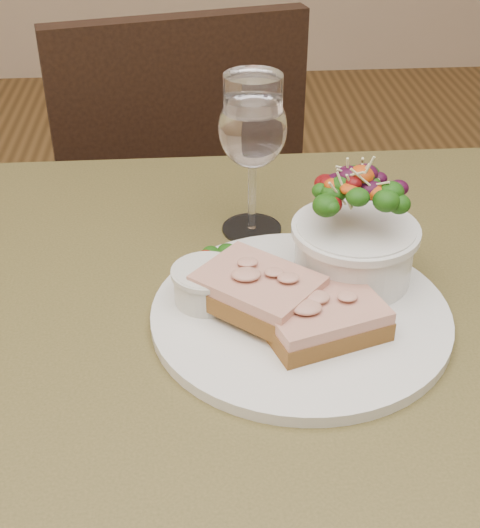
{
  "coord_description": "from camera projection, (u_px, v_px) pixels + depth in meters",
  "views": [
    {
      "loc": [
        -0.06,
        -0.56,
        1.19
      ],
      "look_at": [
        -0.02,
        0.02,
        0.81
      ],
      "focal_mm": 50.0,
      "sensor_mm": 36.0,
      "label": 1
    }
  ],
  "objects": [
    {
      "name": "cafe_table",
      "position": [
        261.0,
        405.0,
        0.77
      ],
      "size": [
        0.8,
        0.8,
        0.75
      ],
      "color": "#413E1C",
      "rests_on": "ground"
    },
    {
      "name": "chair_far",
      "position": [
        171.0,
        284.0,
        1.58
      ],
      "size": [
        0.51,
        0.51,
        0.9
      ],
      "rotation": [
        0.0,
        0.0,
        3.37
      ],
      "color": "black",
      "rests_on": "ground"
    },
    {
      "name": "ramekin",
      "position": [
        207.0,
        283.0,
        0.72
      ],
      "size": [
        0.06,
        0.06,
        0.04
      ],
      "color": "beige",
      "rests_on": "dinner_plate"
    },
    {
      "name": "salad_bowl",
      "position": [
        356.0,
        227.0,
        0.74
      ],
      "size": [
        0.12,
        0.12,
        0.13
      ],
      "color": "silver",
      "rests_on": "dinner_plate"
    },
    {
      "name": "garnish",
      "position": [
        215.0,
        259.0,
        0.78
      ],
      "size": [
        0.05,
        0.04,
        0.02
      ],
      "color": "#133609",
      "rests_on": "dinner_plate"
    },
    {
      "name": "wine_glass",
      "position": [
        253.0,
        133.0,
        0.8
      ],
      "size": [
        0.08,
        0.08,
        0.18
      ],
      "color": "white",
      "rests_on": "cafe_table"
    },
    {
      "name": "dinner_plate",
      "position": [
        300.0,
        315.0,
        0.72
      ],
      "size": [
        0.29,
        0.29,
        0.01
      ],
      "primitive_type": "cylinder",
      "color": "silver",
      "rests_on": "cafe_table"
    },
    {
      "name": "sandwich_front",
      "position": [
        322.0,
        317.0,
        0.68
      ],
      "size": [
        0.13,
        0.11,
        0.03
      ],
      "rotation": [
        0.0,
        0.0,
        0.32
      ],
      "color": "#513715",
      "rests_on": "dinner_plate"
    },
    {
      "name": "sandwich_back",
      "position": [
        258.0,
        290.0,
        0.71
      ],
      "size": [
        0.14,
        0.14,
        0.03
      ],
      "rotation": [
        0.0,
        0.0,
        -0.72
      ],
      "color": "#513715",
      "rests_on": "dinner_plate"
    }
  ]
}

